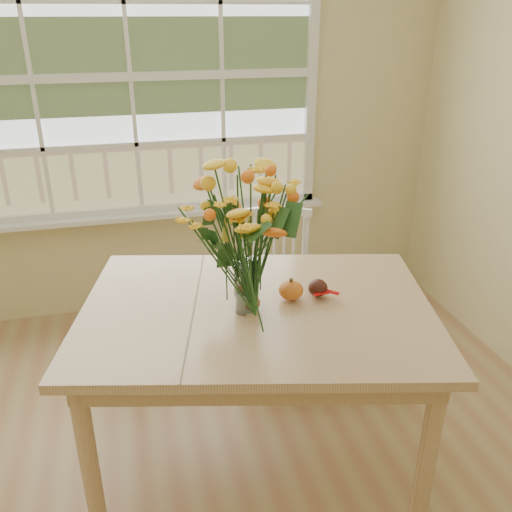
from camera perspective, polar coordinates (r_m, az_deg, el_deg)
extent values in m
cube|color=beige|center=(3.51, -12.80, 14.74)|extent=(4.00, 0.02, 2.70)
cube|color=silver|center=(3.47, -13.11, 17.95)|extent=(2.20, 0.00, 1.60)
cube|color=white|center=(3.60, -11.80, 4.18)|extent=(2.42, 0.12, 0.03)
cube|color=tan|center=(2.28, 0.12, -5.71)|extent=(1.66, 1.35, 0.04)
cube|color=tan|center=(2.31, 0.12, -7.21)|extent=(1.51, 1.20, 0.10)
cylinder|color=tan|center=(2.26, -17.20, -19.76)|extent=(0.07, 0.07, 0.74)
cylinder|color=tan|center=(2.91, -12.80, -8.06)|extent=(0.07, 0.07, 0.74)
cylinder|color=tan|center=(2.27, 17.61, -19.43)|extent=(0.07, 0.07, 0.74)
cylinder|color=tan|center=(2.92, 12.71, -7.88)|extent=(0.07, 0.07, 0.74)
cube|color=white|center=(3.07, 1.98, -4.52)|extent=(0.49, 0.48, 0.05)
cube|color=white|center=(3.11, 1.92, 0.65)|extent=(0.41, 0.13, 0.47)
cylinder|color=white|center=(3.05, -0.97, -9.50)|extent=(0.03, 0.03, 0.40)
cylinder|color=white|center=(3.31, -0.94, -6.62)|extent=(0.03, 0.03, 0.40)
cylinder|color=white|center=(3.07, 5.03, -9.43)|extent=(0.03, 0.03, 0.40)
cylinder|color=white|center=(3.32, 4.57, -6.57)|extent=(0.03, 0.03, 0.40)
cylinder|color=white|center=(2.18, -0.97, -3.26)|extent=(0.10, 0.10, 0.22)
ellipsoid|color=orange|center=(2.30, 3.69, -3.70)|extent=(0.10, 0.10, 0.08)
cylinder|color=#CCB78C|center=(2.22, -0.68, -5.81)|extent=(0.07, 0.07, 0.01)
ellipsoid|color=brown|center=(2.20, -0.69, -4.91)|extent=(0.11, 0.10, 0.07)
ellipsoid|color=#38160F|center=(2.34, 6.52, -3.44)|extent=(0.08, 0.08, 0.08)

